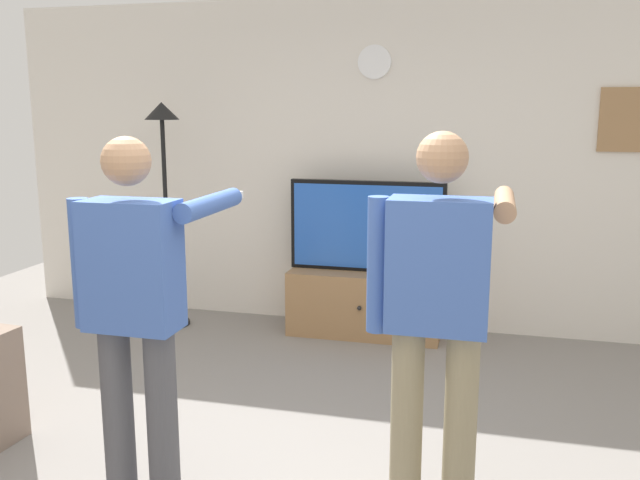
# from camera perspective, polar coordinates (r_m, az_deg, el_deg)

# --- Properties ---
(back_wall) EXTENTS (6.40, 0.10, 2.70)m
(back_wall) POSITION_cam_1_polar(r_m,az_deg,el_deg) (5.68, 4.40, 6.26)
(back_wall) COLOR silver
(back_wall) RESTS_ON ground_plane
(tv_stand) EXTENTS (1.22, 0.45, 0.52)m
(tv_stand) POSITION_cam_1_polar(r_m,az_deg,el_deg) (5.54, 3.77, -5.34)
(tv_stand) COLOR #997047
(tv_stand) RESTS_ON ground_plane
(television) EXTENTS (1.25, 0.07, 0.73)m
(television) POSITION_cam_1_polar(r_m,az_deg,el_deg) (5.44, 3.95, 1.14)
(television) COLOR black
(television) RESTS_ON tv_stand
(wall_clock) EXTENTS (0.27, 0.03, 0.27)m
(wall_clock) POSITION_cam_1_polar(r_m,az_deg,el_deg) (5.61, 4.60, 14.68)
(wall_clock) COLOR white
(floor_lamp) EXTENTS (0.32, 0.32, 1.87)m
(floor_lamp) POSITION_cam_1_polar(r_m,az_deg,el_deg) (5.72, -12.95, 5.90)
(floor_lamp) COLOR black
(floor_lamp) RESTS_ON ground_plane
(person_standing_nearer_lamp) EXTENTS (0.58, 0.78, 1.71)m
(person_standing_nearer_lamp) POSITION_cam_1_polar(r_m,az_deg,el_deg) (3.11, -15.21, -5.33)
(person_standing_nearer_lamp) COLOR #4C4C51
(person_standing_nearer_lamp) RESTS_ON ground_plane
(person_standing_nearer_couch) EXTENTS (0.60, 0.78, 1.73)m
(person_standing_nearer_couch) POSITION_cam_1_polar(r_m,az_deg,el_deg) (2.90, 9.82, -5.88)
(person_standing_nearer_couch) COLOR gray
(person_standing_nearer_couch) RESTS_ON ground_plane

